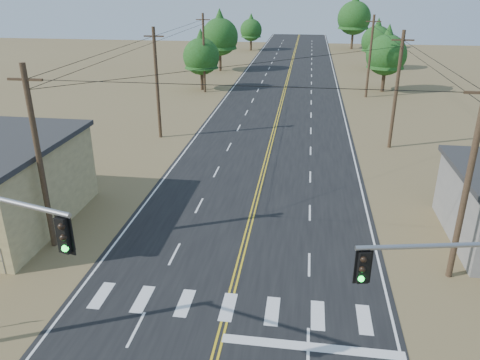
# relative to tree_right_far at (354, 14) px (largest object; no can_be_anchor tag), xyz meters

# --- Properties ---
(road) EXTENTS (15.00, 200.00, 0.02)m
(road) POSITION_rel_tree_right_far_xyz_m (-12.25, -69.97, -7.21)
(road) COLOR black
(road) RESTS_ON ground
(utility_pole_left_near) EXTENTS (1.80, 0.30, 10.00)m
(utility_pole_left_near) POSITION_rel_tree_right_far_xyz_m (-22.75, -87.97, -2.10)
(utility_pole_left_near) COLOR #4C3826
(utility_pole_left_near) RESTS_ON ground
(utility_pole_left_mid) EXTENTS (1.80, 0.30, 10.00)m
(utility_pole_left_mid) POSITION_rel_tree_right_far_xyz_m (-22.75, -67.97, -2.10)
(utility_pole_left_mid) COLOR #4C3826
(utility_pole_left_mid) RESTS_ON ground
(utility_pole_left_far) EXTENTS (1.80, 0.30, 10.00)m
(utility_pole_left_far) POSITION_rel_tree_right_far_xyz_m (-22.75, -47.97, -2.10)
(utility_pole_left_far) COLOR #4C3826
(utility_pole_left_far) RESTS_ON ground
(utility_pole_right_near) EXTENTS (1.80, 0.30, 10.00)m
(utility_pole_right_near) POSITION_rel_tree_right_far_xyz_m (-1.75, -87.97, -2.10)
(utility_pole_right_near) COLOR #4C3826
(utility_pole_right_near) RESTS_ON ground
(utility_pole_right_mid) EXTENTS (1.80, 0.30, 10.00)m
(utility_pole_right_mid) POSITION_rel_tree_right_far_xyz_m (-1.75, -67.97, -2.10)
(utility_pole_right_mid) COLOR #4C3826
(utility_pole_right_mid) RESTS_ON ground
(utility_pole_right_far) EXTENTS (1.80, 0.30, 10.00)m
(utility_pole_right_far) POSITION_rel_tree_right_far_xyz_m (-1.75, -47.97, -2.10)
(utility_pole_right_far) COLOR #4C3826
(utility_pole_right_far) RESTS_ON ground
(tree_left_near) EXTENTS (4.84, 4.84, 8.06)m
(tree_left_near) POSITION_rel_tree_right_far_xyz_m (-23.46, -46.49, -2.29)
(tree_left_near) COLOR #3F2D1E
(tree_left_near) RESTS_ON ground
(tree_left_mid) EXTENTS (5.91, 5.91, 9.85)m
(tree_left_mid) POSITION_rel_tree_right_far_xyz_m (-23.68, -31.43, -1.19)
(tree_left_mid) COLOR #3F2D1E
(tree_left_mid) RESTS_ON ground
(tree_left_far) EXTENTS (4.61, 4.61, 7.68)m
(tree_left_far) POSITION_rel_tree_right_far_xyz_m (-21.73, -5.53, -2.53)
(tree_left_far) COLOR #3F2D1E
(tree_left_far) RESTS_ON ground
(tree_right_near) EXTENTS (5.23, 5.23, 8.72)m
(tree_right_near) POSITION_rel_tree_right_far_xyz_m (0.78, -44.24, -1.89)
(tree_right_near) COLOR #3F2D1E
(tree_right_near) RESTS_ON ground
(tree_right_mid) EXTENTS (4.99, 4.99, 8.31)m
(tree_right_mid) POSITION_rel_tree_right_far_xyz_m (1.75, -26.24, -2.14)
(tree_right_mid) COLOR #3F2D1E
(tree_right_mid) RESTS_ON ground
(tree_right_far) EXTENTS (7.08, 7.08, 11.80)m
(tree_right_far) POSITION_rel_tree_right_far_xyz_m (0.00, 0.00, 0.00)
(tree_right_far) COLOR #3F2D1E
(tree_right_far) RESTS_ON ground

